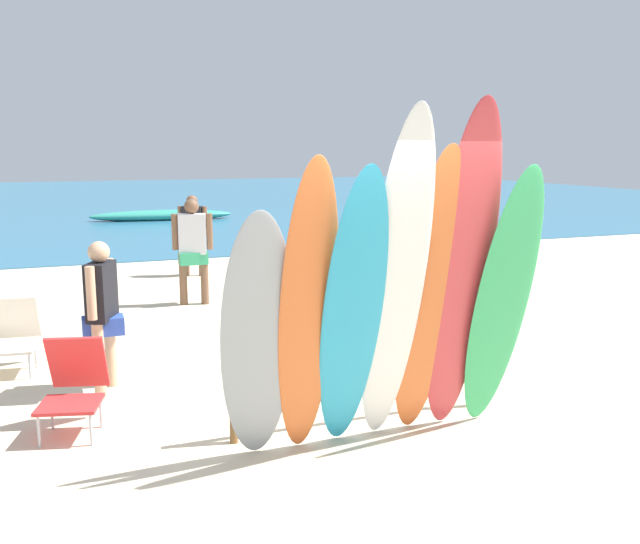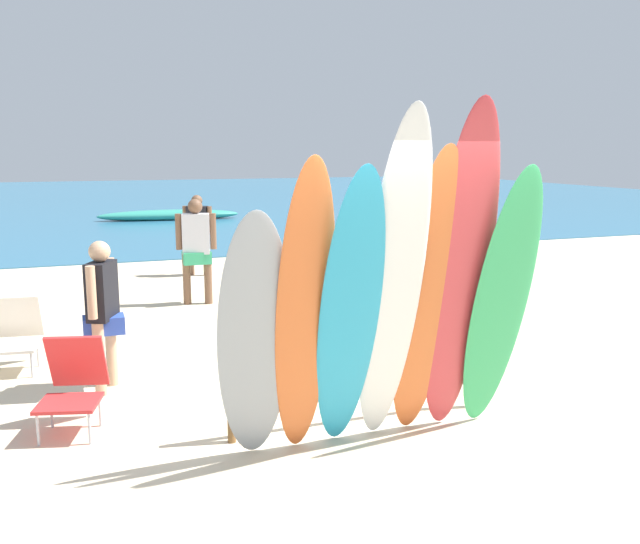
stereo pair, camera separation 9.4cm
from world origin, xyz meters
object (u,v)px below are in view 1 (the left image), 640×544
at_px(surfboard_orange_1, 308,311).
at_px(surfboard_orange_4, 429,296).
at_px(beachgoer_near_rack, 193,230).
at_px(beachgoer_midbeach, 193,244).
at_px(distant_boat, 162,215).
at_px(surfboard_teal_2, 353,313).
at_px(beach_chair_blue, 74,382).
at_px(surfboard_grey_0, 257,338).
at_px(beach_chair_red, 13,333).
at_px(surfboard_rack, 363,363).
at_px(surfboard_red_5, 462,273).
at_px(beachgoer_by_water, 102,306).
at_px(surfboard_white_3, 396,284).
at_px(surfboard_green_6, 502,301).

distance_m(surfboard_orange_1, surfboard_orange_4, 1.07).
bearing_deg(surfboard_orange_4, beachgoer_near_rack, 89.57).
bearing_deg(beachgoer_midbeach, surfboard_orange_1, -78.14).
height_order(surfboard_orange_4, distant_boat, surfboard_orange_4).
xyz_separation_m(surfboard_teal_2, beach_chair_blue, (-2.08, 1.31, -0.75)).
height_order(surfboard_grey_0, beachgoer_midbeach, surfboard_grey_0).
bearing_deg(beach_chair_red, surfboard_rack, -35.03).
xyz_separation_m(surfboard_grey_0, surfboard_red_5, (1.73, -0.12, 0.42)).
bearing_deg(surfboard_rack, beach_chair_red, 137.88).
distance_m(beachgoer_by_water, distant_boat, 17.13).
bearing_deg(surfboard_orange_1, beach_chair_blue, 143.91).
xyz_separation_m(surfboard_white_3, surfboard_red_5, (0.64, 0.06, 0.03)).
distance_m(surfboard_white_3, surfboard_green_6, 1.05).
relative_size(surfboard_orange_4, distant_boat, 0.52).
xyz_separation_m(surfboard_orange_4, beach_chair_red, (-3.40, 3.22, -0.82)).
bearing_deg(beach_chair_blue, beachgoer_near_rack, 86.70).
xyz_separation_m(beachgoer_near_rack, distant_boat, (0.82, 10.76, -0.73)).
xyz_separation_m(surfboard_green_6, beachgoer_near_rack, (-1.15, 8.37, -0.26)).
height_order(surfboard_green_6, beachgoer_midbeach, surfboard_green_6).
relative_size(surfboard_teal_2, surfboard_green_6, 1.01).
height_order(surfboard_rack, distant_boat, surfboard_rack).
xyz_separation_m(surfboard_green_6, beach_chair_blue, (-3.46, 1.33, -0.74)).
bearing_deg(surfboard_grey_0, surfboard_orange_4, 1.48).
xyz_separation_m(surfboard_orange_1, surfboard_green_6, (1.73, -0.07, -0.04)).
bearing_deg(beachgoer_near_rack, surfboard_orange_1, 117.14).
distance_m(surfboard_white_3, beachgoer_midbeach, 5.93).
relative_size(surfboard_rack, surfboard_red_5, 0.86).
bearing_deg(beachgoer_midbeach, beach_chair_blue, -99.11).
xyz_separation_m(surfboard_white_3, distant_boat, (0.69, 19.15, -1.22)).
bearing_deg(distant_boat, surfboard_teal_2, -93.14).
distance_m(surfboard_grey_0, surfboard_orange_1, 0.44).
height_order(surfboard_red_5, beach_chair_blue, surfboard_red_5).
relative_size(surfboard_teal_2, beach_chair_blue, 2.94).
bearing_deg(surfboard_orange_1, distant_boat, 85.69).
relative_size(surfboard_grey_0, beach_chair_red, 2.49).
height_order(surfboard_grey_0, surfboard_orange_1, surfboard_orange_1).
bearing_deg(beachgoer_near_rack, surfboard_rack, 121.99).
height_order(beachgoer_by_water, beach_chair_red, beachgoer_by_water).
xyz_separation_m(surfboard_rack, surfboard_white_3, (0.01, -0.58, 0.83)).
xyz_separation_m(beachgoer_near_rack, beach_chair_blue, (-2.31, -7.04, -0.47)).
bearing_deg(surfboard_grey_0, beachgoer_by_water, 120.80).
distance_m(surfboard_rack, distant_boat, 18.58).
bearing_deg(beach_chair_blue, beachgoer_midbeach, 82.56).
relative_size(surfboard_grey_0, beachgoer_midbeach, 1.22).
bearing_deg(surfboard_orange_1, surfboard_teal_2, -9.25).
height_order(beach_chair_red, distant_boat, beach_chair_red).
bearing_deg(surfboard_green_6, beachgoer_near_rack, 94.23).
bearing_deg(surfboard_teal_2, beachgoer_near_rack, 89.27).
bearing_deg(beachgoer_near_rack, beach_chair_blue, 102.99).
relative_size(surfboard_teal_2, beachgoer_near_rack, 1.55).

